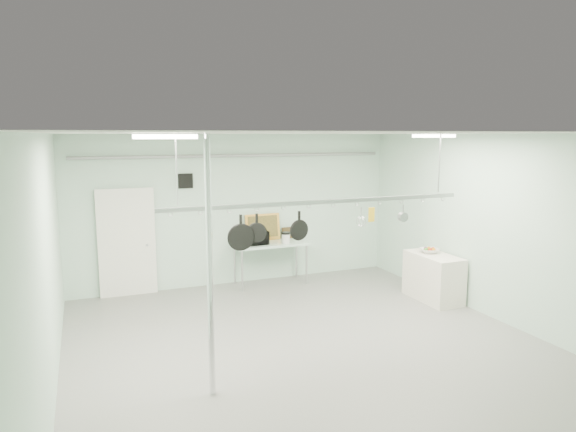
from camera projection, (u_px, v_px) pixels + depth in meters
name	position (u px, v px, depth m)	size (l,w,h in m)	color
floor	(316.00, 353.00, 7.55)	(8.00, 8.00, 0.00)	gray
ceiling	(318.00, 134.00, 7.05)	(7.00, 8.00, 0.02)	silver
back_wall	(238.00, 209.00, 10.95)	(7.00, 0.02, 3.20)	silver
right_wall	(506.00, 230.00, 8.59)	(0.02, 8.00, 3.20)	silver
door	(127.00, 244.00, 10.14)	(1.10, 0.10, 2.20)	silver
wall_vent	(185.00, 181.00, 10.42)	(0.30, 0.04, 0.30)	black
conduit_pipe	(238.00, 156.00, 10.69)	(0.07, 0.07, 6.60)	gray
chrome_pole	(210.00, 269.00, 6.12)	(0.08, 0.08, 3.20)	silver
prep_table	(271.00, 246.00, 10.93)	(1.60, 0.70, 0.91)	#9BB6A5
side_cabinet	(433.00, 277.00, 9.92)	(0.60, 1.20, 0.90)	silver
pot_rack	(321.00, 200.00, 7.55)	(4.80, 0.06, 1.00)	#B7B7BC
light_panel_left	(165.00, 137.00, 5.50)	(0.65, 0.30, 0.05)	white
light_panel_right	(434.00, 136.00, 8.49)	(0.65, 0.30, 0.05)	white
microwave	(255.00, 238.00, 10.73)	(0.51, 0.35, 0.28)	black
coffee_canister	(286.00, 239.00, 10.83)	(0.17, 0.17, 0.20)	silver
painting_large	(263.00, 227.00, 11.13)	(0.78, 0.05, 0.58)	gold
painting_small	(289.00, 233.00, 11.38)	(0.30, 0.04, 0.25)	#372813
fruit_bowl	(429.00, 251.00, 9.99)	(0.36, 0.36, 0.09)	silver
skillet_left	(241.00, 233.00, 7.15)	(0.38, 0.06, 0.51)	black
skillet_mid	(257.00, 227.00, 7.23)	(0.28, 0.06, 0.40)	black
skillet_right	(299.00, 225.00, 7.47)	(0.30, 0.06, 0.41)	black
whisk	(361.00, 217.00, 7.84)	(0.15, 0.15, 0.29)	silver
grater	(371.00, 214.00, 7.91)	(0.10, 0.02, 0.24)	gold
saucepan	(403.00, 213.00, 8.12)	(0.15, 0.09, 0.26)	silver
fruit_cluster	(430.00, 249.00, 9.98)	(0.24, 0.24, 0.09)	#B12710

